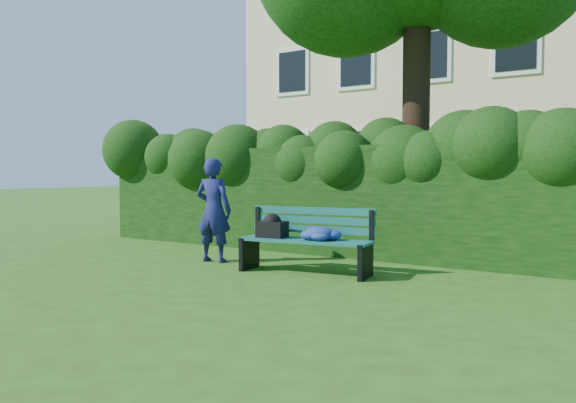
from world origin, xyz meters
The scene contains 5 objects.
ground centered at (0.00, 0.00, 0.00)m, with size 80.00×80.00×0.00m, color #304D16.
apartment_building centered at (0.00, 13.99, 6.00)m, with size 16.00×8.08×12.00m.
hedge centered at (0.00, 2.20, 0.90)m, with size 10.00×1.00×1.80m.
park_bench centered at (0.49, 0.25, 0.50)m, with size 1.88×0.80×0.89m.
man_reading centered at (-1.17, 0.30, 0.80)m, with size 0.58×0.38×1.60m, color navy.
Camera 1 is at (4.50, -6.22, 1.38)m, focal length 35.00 mm.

